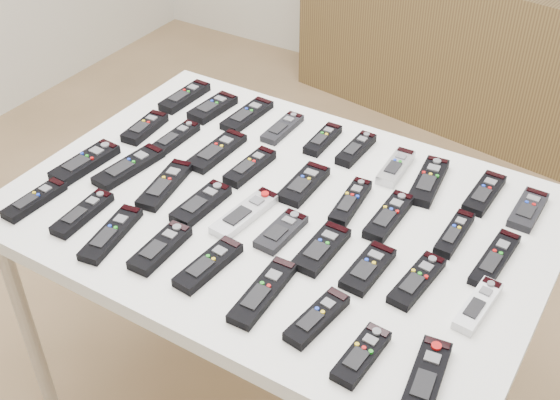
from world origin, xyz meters
The scene contains 41 objects.
ground centered at (0.00, 0.00, 0.00)m, with size 4.00×4.00×0.00m, color brown.
table centered at (0.10, -0.14, 0.72)m, with size 1.25×0.88×0.78m.
sideboard centered at (-0.15, 1.78, 0.37)m, with size 1.48×0.38×0.74m, color #45311B.
remote_0 centered at (-0.41, 0.15, 0.79)m, with size 0.05×0.18×0.02m, color black.
remote_1 centered at (-0.30, 0.14, 0.79)m, with size 0.06×0.16×0.02m, color black.
remote_2 centered at (-0.19, 0.16, 0.79)m, with size 0.06×0.18×0.02m, color black.
remote_3 centered at (-0.07, 0.15, 0.79)m, with size 0.05×0.16×0.02m, color black.
remote_4 centered at (0.05, 0.16, 0.79)m, with size 0.04×0.15×0.02m, color black.
remote_5 centered at (0.15, 0.16, 0.79)m, with size 0.04×0.15×0.02m, color black.
remote_6 centered at (0.27, 0.14, 0.79)m, with size 0.05×0.15×0.02m, color #B7B7BC.
remote_7 centered at (0.37, 0.13, 0.79)m, with size 0.06×0.19×0.02m, color black.
remote_8 centered at (0.50, 0.15, 0.79)m, with size 0.05×0.17×0.02m, color black.
remote_9 centered at (0.61, 0.15, 0.79)m, with size 0.06×0.15×0.02m, color black.
remote_10 centered at (-0.39, -0.05, 0.79)m, with size 0.05×0.15×0.02m, color black.
remote_11 centered at (-0.29, -0.05, 0.79)m, with size 0.05×0.17×0.02m, color black.
remote_12 centered at (-0.16, -0.04, 0.79)m, with size 0.06×0.19×0.02m, color black.
remote_13 centered at (-0.04, -0.05, 0.79)m, with size 0.05×0.17×0.02m, color black.
remote_14 centered at (0.11, -0.04, 0.79)m, with size 0.06×0.16×0.02m, color black.
remote_15 centered at (0.24, -0.05, 0.79)m, with size 0.04×0.18×0.02m, color black.
remote_16 centered at (0.34, -0.05, 0.79)m, with size 0.05×0.18×0.02m, color black.
remote_17 centered at (0.49, -0.03, 0.79)m, with size 0.04×0.16×0.02m, color black.
remote_18 centered at (0.60, -0.06, 0.79)m, with size 0.05×0.19×0.02m, color black.
remote_19 centered at (-0.41, -0.26, 0.79)m, with size 0.06×0.19×0.02m, color black.
remote_20 centered at (-0.31, -0.21, 0.79)m, with size 0.06×0.20×0.02m, color black.
remote_21 centered at (-0.18, -0.22, 0.79)m, with size 0.06×0.20×0.02m, color black.
remote_22 centered at (-0.06, -0.24, 0.79)m, with size 0.06×0.17×0.02m, color black.
remote_23 centered at (0.05, -0.21, 0.79)m, with size 0.05×0.19×0.02m, color #B7B7BC.
remote_24 centered at (0.16, -0.23, 0.79)m, with size 0.06×0.14×0.02m, color black.
remote_25 centered at (0.26, -0.23, 0.79)m, with size 0.06×0.16×0.02m, color black.
remote_26 centered at (0.38, -0.23, 0.79)m, with size 0.06×0.15×0.02m, color black.
remote_27 centered at (0.48, -0.21, 0.79)m, with size 0.05×0.17×0.02m, color black.
remote_28 centered at (0.61, -0.22, 0.79)m, with size 0.04×0.16×0.02m, color silver.
remote_29 centered at (-0.41, -0.44, 0.79)m, with size 0.05×0.17×0.02m, color black.
remote_30 centered at (-0.27, -0.41, 0.79)m, with size 0.05×0.17×0.02m, color black.
remote_31 centered at (-0.16, -0.43, 0.79)m, with size 0.05×0.19×0.02m, color black.
remote_32 centered at (-0.04, -0.41, 0.79)m, with size 0.06×0.16×0.02m, color black.
remote_33 centered at (0.08, -0.40, 0.79)m, with size 0.05×0.17×0.02m, color black.
remote_34 centered at (0.23, -0.41, 0.79)m, with size 0.05×0.20×0.02m, color black.
remote_35 centered at (0.35, -0.41, 0.79)m, with size 0.05×0.16×0.02m, color black.
remote_36 centered at (0.47, -0.45, 0.79)m, with size 0.05×0.15×0.02m, color black.
remote_37 centered at (0.59, -0.44, 0.79)m, with size 0.05×0.18×0.02m, color black.
Camera 1 is at (0.79, -1.26, 1.81)m, focal length 45.00 mm.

